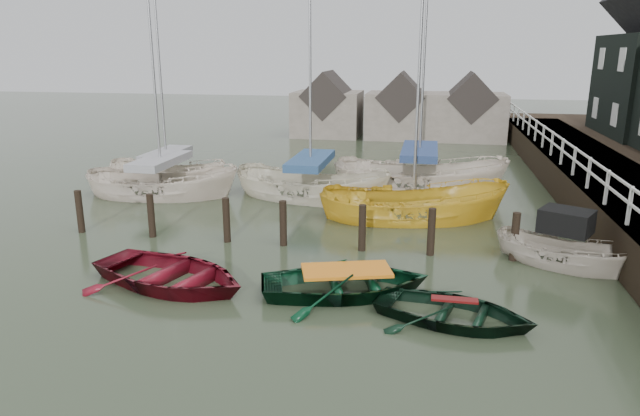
% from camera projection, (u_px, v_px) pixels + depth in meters
% --- Properties ---
extents(ground, '(120.00, 120.00, 0.00)m').
position_uv_depth(ground, '(300.00, 287.00, 14.32)').
color(ground, '#2E3723').
rests_on(ground, ground).
extents(pier, '(3.04, 32.00, 2.70)m').
position_uv_depth(pier, '(599.00, 186.00, 21.84)').
color(pier, black).
rests_on(pier, ground).
extents(mooring_pilings, '(13.72, 0.22, 1.80)m').
position_uv_depth(mooring_pilings, '(286.00, 230.00, 17.23)').
color(mooring_pilings, black).
rests_on(mooring_pilings, ground).
extents(far_sheds, '(14.00, 4.08, 4.39)m').
position_uv_depth(far_sheds, '(398.00, 110.00, 38.25)').
color(far_sheds, '#665B51').
rests_on(far_sheds, ground).
extents(rowboat_red, '(5.11, 4.30, 0.90)m').
position_uv_depth(rowboat_red, '(171.00, 285.00, 14.41)').
color(rowboat_red, maroon).
rests_on(rowboat_red, ground).
extents(rowboat_green, '(4.80, 4.02, 0.85)m').
position_uv_depth(rowboat_green, '(346.00, 293.00, 13.95)').
color(rowboat_green, black).
rests_on(rowboat_green, ground).
extents(rowboat_dkgreen, '(3.99, 3.29, 0.72)m').
position_uv_depth(rowboat_dkgreen, '(453.00, 321.00, 12.51)').
color(rowboat_dkgreen, black).
rests_on(rowboat_dkgreen, ground).
extents(motorboat, '(4.05, 3.06, 2.29)m').
position_uv_depth(motorboat, '(563.00, 262.00, 15.70)').
color(motorboat, '#BFB4A3').
rests_on(motorboat, ground).
extents(sailboat_a, '(6.52, 3.01, 11.83)m').
position_uv_depth(sailboat_a, '(163.00, 195.00, 23.18)').
color(sailboat_a, beige).
rests_on(sailboat_a, ground).
extents(sailboat_b, '(7.09, 4.01, 12.01)m').
position_uv_depth(sailboat_b, '(311.00, 197.00, 22.84)').
color(sailboat_b, beige).
rests_on(sailboat_b, ground).
extents(sailboat_c, '(6.92, 3.61, 11.63)m').
position_uv_depth(sailboat_c, '(413.00, 218.00, 20.11)').
color(sailboat_c, gold).
rests_on(sailboat_c, ground).
extents(sailboat_d, '(7.37, 3.00, 12.64)m').
position_uv_depth(sailboat_d, '(418.00, 189.00, 24.20)').
color(sailboat_d, beige).
rests_on(sailboat_d, ground).
extents(sailboat_e, '(5.97, 2.85, 10.22)m').
position_uv_depth(sailboat_e, '(168.00, 182.00, 25.30)').
color(sailboat_e, silver).
rests_on(sailboat_e, ground).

